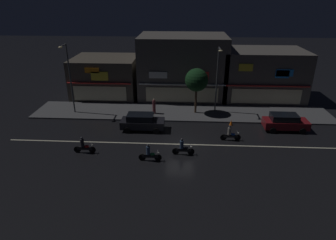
{
  "coord_description": "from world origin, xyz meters",
  "views": [
    {
      "loc": [
        0.17,
        -23.29,
        12.64
      ],
      "look_at": [
        -1.29,
        3.25,
        0.96
      ],
      "focal_mm": 31.08,
      "sensor_mm": 36.0,
      "label": 1
    }
  ],
  "objects": [
    {
      "name": "sidewalk_far",
      "position": [
        0.0,
        7.57,
        0.07
      ],
      "size": [
        33.47,
        5.12,
        0.14
      ],
      "primitive_type": "cube",
      "color": "#4C4C4F",
      "rests_on": "ground"
    },
    {
      "name": "parked_car_near_kerb",
      "position": [
        -3.86,
        2.89,
        0.87
      ],
      "size": [
        4.3,
        1.98,
        1.67
      ],
      "color": "black",
      "rests_on": "ground"
    },
    {
      "name": "storefront_left_block",
      "position": [
        -0.0,
        13.84,
        3.91
      ],
      "size": [
        10.89,
        7.58,
        7.83
      ],
      "color": "#56514C",
      "rests_on": "ground"
    },
    {
      "name": "motorcycle_lead",
      "position": [
        0.23,
        -1.78,
        0.63
      ],
      "size": [
        1.9,
        0.6,
        1.52
      ],
      "rotation": [
        0.0,
        0.0,
        3.12
      ],
      "color": "black",
      "rests_on": "ground"
    },
    {
      "name": "motorcycle_trailing_far",
      "position": [
        -2.47,
        -2.92,
        0.63
      ],
      "size": [
        1.9,
        0.6,
        1.52
      ],
      "rotation": [
        0.0,
        0.0,
        3.0
      ],
      "color": "black",
      "rests_on": "ground"
    },
    {
      "name": "streetlamp_west",
      "position": [
        -12.15,
        6.64,
        4.63
      ],
      "size": [
        0.44,
        1.64,
        7.68
      ],
      "color": "#47494C",
      "rests_on": "sidewalk_far"
    },
    {
      "name": "lane_divider_stripe",
      "position": [
        0.0,
        0.0,
        0.01
      ],
      "size": [
        31.79,
        0.16,
        0.01
      ],
      "primitive_type": "cube",
      "color": "beige",
      "rests_on": "ground"
    },
    {
      "name": "traffic_cone",
      "position": [
        5.2,
        4.5,
        0.28
      ],
      "size": [
        0.36,
        0.36,
        0.55
      ],
      "primitive_type": "cone",
      "color": "orange",
      "rests_on": "ground"
    },
    {
      "name": "streetlamp_mid",
      "position": [
        3.84,
        7.77,
        4.43
      ],
      "size": [
        0.44,
        1.64,
        7.29
      ],
      "color": "#47494C",
      "rests_on": "sidewalk_far"
    },
    {
      "name": "pedestrian_on_sidewalk",
      "position": [
        -3.07,
        6.93,
        0.94
      ],
      "size": [
        0.36,
        0.36,
        1.72
      ],
      "rotation": [
        0.0,
        0.0,
        2.45
      ],
      "color": "brown",
      "rests_on": "sidewalk_far"
    },
    {
      "name": "storefront_center_block",
      "position": [
        10.04,
        13.6,
        3.09
      ],
      "size": [
        10.23,
        7.12,
        6.18
      ],
      "color": "#56514C",
      "rests_on": "ground"
    },
    {
      "name": "motorcycle_following",
      "position": [
        4.59,
        1.06,
        0.63
      ],
      "size": [
        1.9,
        0.6,
        1.52
      ],
      "rotation": [
        0.0,
        0.0,
        -0.02
      ],
      "color": "black",
      "rests_on": "ground"
    },
    {
      "name": "motorcycle_opposite_lane",
      "position": [
        -8.21,
        -1.95,
        0.63
      ],
      "size": [
        1.9,
        0.6,
        1.52
      ],
      "rotation": [
        0.0,
        0.0,
        3.29
      ],
      "color": "black",
      "rests_on": "ground"
    },
    {
      "name": "street_tree",
      "position": [
        1.59,
        7.44,
        3.92
      ],
      "size": [
        2.53,
        2.53,
        5.07
      ],
      "color": "#473323",
      "rests_on": "sidewalk_far"
    },
    {
      "name": "parked_car_trailing",
      "position": [
        10.34,
        3.63,
        0.87
      ],
      "size": [
        4.3,
        1.98,
        1.67
      ],
      "rotation": [
        0.0,
        0.0,
        3.14
      ],
      "color": "maroon",
      "rests_on": "ground"
    },
    {
      "name": "storefront_right_block",
      "position": [
        -10.04,
        13.53,
        2.5
      ],
      "size": [
        8.16,
        6.98,
        5.01
      ],
      "color": "#4C443A",
      "rests_on": "ground"
    },
    {
      "name": "ground_plane",
      "position": [
        0.0,
        0.0,
        0.0
      ],
      "size": [
        140.0,
        140.0,
        0.0
      ],
      "primitive_type": "plane",
      "color": "black"
    }
  ]
}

